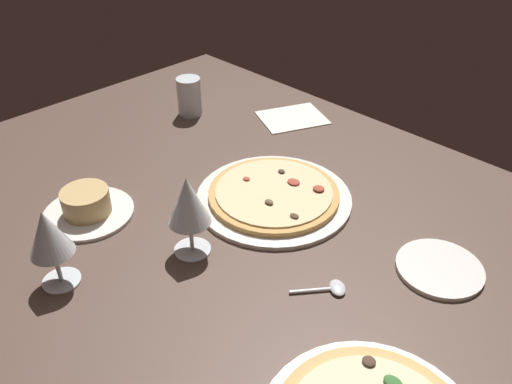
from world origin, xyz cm
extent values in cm
cube|color=brown|center=(0.00, 0.00, 2.00)|extent=(150.00, 110.00, 4.00)
cylinder|color=silver|center=(-3.63, -7.27, 4.50)|extent=(33.83, 33.83, 1.00)
cylinder|color=tan|center=(-3.63, -7.27, 5.60)|extent=(28.39, 28.39, 1.20)
cylinder|color=beige|center=(-3.63, -7.27, 6.40)|extent=(25.40, 25.40, 0.40)
ellipsoid|color=#AD4733|center=(-10.43, -14.12, 6.97)|extent=(2.55, 2.39, 0.74)
ellipsoid|color=#4C3828|center=(0.26, -13.64, 6.86)|extent=(1.70, 1.39, 0.52)
ellipsoid|color=#4C3828|center=(-12.98, -3.37, 6.82)|extent=(2.02, 1.51, 0.43)
ellipsoid|color=#AD4733|center=(3.49, -5.95, 6.83)|extent=(1.67, 1.38, 0.45)
ellipsoid|color=#AD4733|center=(-4.79, -12.35, 6.87)|extent=(2.96, 2.45, 0.54)
ellipsoid|color=brown|center=(-6.23, -3.08, 6.98)|extent=(2.02, 1.44, 0.77)
ellipsoid|color=#387033|center=(-48.08, 15.46, 6.93)|extent=(2.90, 2.11, 0.66)
ellipsoid|color=#4C3828|center=(-43.62, 14.88, 6.88)|extent=(2.05, 1.94, 0.56)
cylinder|color=silver|center=(20.20, 24.02, 4.40)|extent=(18.78, 18.78, 0.80)
cylinder|color=tan|center=(20.20, 24.02, 7.39)|extent=(9.85, 9.85, 5.17)
cylinder|color=silver|center=(6.10, 37.63, 4.20)|extent=(6.80, 6.80, 0.40)
cylinder|color=silver|center=(6.10, 37.63, 7.71)|extent=(0.80, 0.80, 6.62)
cone|color=silver|center=(6.10, 37.63, 15.35)|extent=(7.54, 7.54, 8.66)
cone|color=maroon|center=(6.10, 37.63, 13.16)|extent=(3.36, 3.36, 4.28)
cylinder|color=silver|center=(-3.98, 15.79, 4.20)|extent=(7.11, 7.11, 0.40)
cylinder|color=silver|center=(-3.98, 15.79, 7.79)|extent=(0.80, 0.80, 6.78)
cone|color=silver|center=(-3.98, 15.79, 15.93)|extent=(8.06, 8.06, 9.50)
cone|color=maroon|center=(-3.98, 15.79, 13.49)|extent=(3.53, 3.53, 4.62)
cylinder|color=silver|center=(41.80, -20.93, 9.31)|extent=(6.71, 6.71, 10.61)
cylinder|color=silver|center=(41.80, -20.93, 8.07)|extent=(6.18, 6.18, 8.14)
cylinder|color=silver|center=(-40.24, -12.78, 4.45)|extent=(15.83, 15.83, 0.90)
cube|color=white|center=(19.38, -39.25, 4.15)|extent=(20.09, 21.81, 0.30)
ellipsoid|color=silver|center=(-30.03, 4.38, 4.50)|extent=(4.87, 4.68, 1.00)
cylinder|color=silver|center=(-27.37, 7.71, 4.35)|extent=(5.85, 7.11, 0.70)
camera|label=1|loc=(-65.25, 59.82, 70.22)|focal=36.17mm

